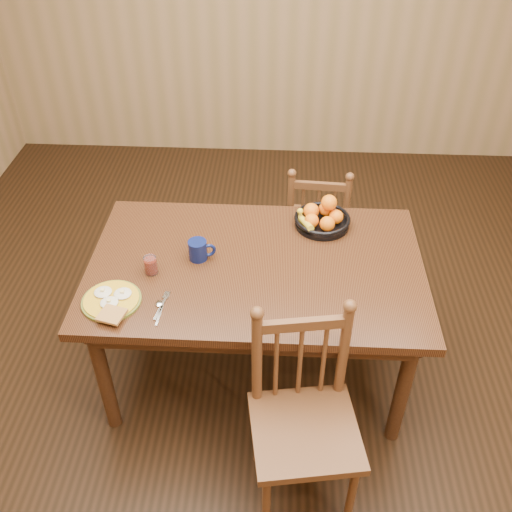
{
  "coord_description": "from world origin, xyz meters",
  "views": [
    {
      "loc": [
        0.11,
        -2.08,
        2.5
      ],
      "look_at": [
        0.0,
        0.0,
        0.8
      ],
      "focal_mm": 40.0,
      "sensor_mm": 36.0,
      "label": 1
    }
  ],
  "objects_px": {
    "dining_table": "(256,277)",
    "chair_far": "(316,226)",
    "chair_near": "(304,420)",
    "fruit_bowl": "(322,218)",
    "coffee_mug": "(199,250)",
    "breakfast_plate": "(112,301)"
  },
  "relations": [
    {
      "from": "dining_table",
      "to": "chair_near",
      "type": "relative_size",
      "value": 1.65
    },
    {
      "from": "breakfast_plate",
      "to": "dining_table",
      "type": "bearing_deg",
      "value": 25.61
    },
    {
      "from": "chair_far",
      "to": "breakfast_plate",
      "type": "bearing_deg",
      "value": 52.36
    },
    {
      "from": "dining_table",
      "to": "fruit_bowl",
      "type": "height_order",
      "value": "fruit_bowl"
    },
    {
      "from": "chair_far",
      "to": "fruit_bowl",
      "type": "xyz_separation_m",
      "value": [
        -0.01,
        -0.45,
        0.38
      ]
    },
    {
      "from": "chair_near",
      "to": "coffee_mug",
      "type": "bearing_deg",
      "value": 116.98
    },
    {
      "from": "fruit_bowl",
      "to": "coffee_mug",
      "type": "bearing_deg",
      "value": -153.09
    },
    {
      "from": "dining_table",
      "to": "coffee_mug",
      "type": "bearing_deg",
      "value": 173.74
    },
    {
      "from": "chair_far",
      "to": "dining_table",
      "type": "bearing_deg",
      "value": 70.81
    },
    {
      "from": "dining_table",
      "to": "chair_near",
      "type": "bearing_deg",
      "value": -70.68
    },
    {
      "from": "chair_far",
      "to": "coffee_mug",
      "type": "xyz_separation_m",
      "value": [
        -0.61,
        -0.75,
        0.38
      ]
    },
    {
      "from": "chair_near",
      "to": "fruit_bowl",
      "type": "bearing_deg",
      "value": 75.71
    },
    {
      "from": "coffee_mug",
      "to": "breakfast_plate",
      "type": "bearing_deg",
      "value": -136.48
    },
    {
      "from": "dining_table",
      "to": "chair_far",
      "type": "height_order",
      "value": "chair_far"
    },
    {
      "from": "chair_near",
      "to": "fruit_bowl",
      "type": "xyz_separation_m",
      "value": [
        0.09,
        1.0,
        0.33
      ]
    },
    {
      "from": "chair_near",
      "to": "dining_table",
      "type": "bearing_deg",
      "value": 100.14
    },
    {
      "from": "dining_table",
      "to": "fruit_bowl",
      "type": "bearing_deg",
      "value": 45.95
    },
    {
      "from": "chair_near",
      "to": "fruit_bowl",
      "type": "relative_size",
      "value": 3.34
    },
    {
      "from": "chair_near",
      "to": "breakfast_plate",
      "type": "distance_m",
      "value": 0.98
    },
    {
      "from": "dining_table",
      "to": "chair_near",
      "type": "xyz_separation_m",
      "value": [
        0.23,
        -0.67,
        -0.19
      ]
    },
    {
      "from": "fruit_bowl",
      "to": "dining_table",
      "type": "bearing_deg",
      "value": -134.05
    },
    {
      "from": "chair_far",
      "to": "chair_near",
      "type": "distance_m",
      "value": 1.46
    }
  ]
}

